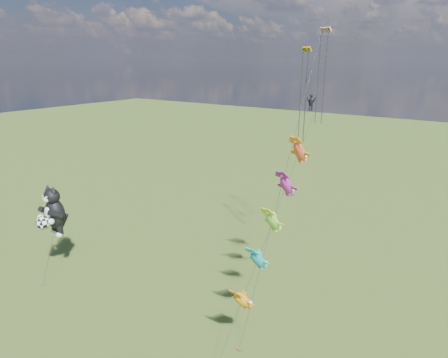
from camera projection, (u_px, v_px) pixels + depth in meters
The scene contains 4 objects.
ground at pixel (59, 306), 35.97m from camera, with size 300.00×300.00×0.00m, color #253E0F.
cat_kite_rig at pixel (53, 211), 39.59m from camera, with size 2.74×4.26×10.17m.
fish_windsock_rig at pixel (273, 221), 30.48m from camera, with size 1.04×15.97×17.88m.
parafoil_rig at pixel (311, 95), 36.84m from camera, with size 2.27×17.45×27.41m.
Camera 1 is at (30.44, -16.16, 22.54)m, focal length 30.00 mm.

